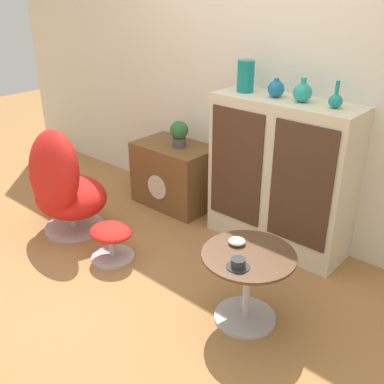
{
  "coord_description": "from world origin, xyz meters",
  "views": [
    {
      "loc": [
        2.0,
        -1.66,
        1.91
      ],
      "look_at": [
        0.09,
        0.5,
        0.55
      ],
      "focal_mm": 42.0,
      "sensor_mm": 36.0,
      "label": 1
    }
  ],
  "objects_px": {
    "vase_leftmost": "(246,76)",
    "bowl": "(237,241)",
    "potted_plant": "(179,133)",
    "teacup": "(238,264)",
    "tv_console": "(175,175)",
    "vase_inner_left": "(276,89)",
    "egg_chair": "(62,185)",
    "coffee_table": "(247,278)",
    "sideboard": "(280,175)",
    "vase_rightmost": "(336,100)",
    "vase_inner_right": "(303,92)",
    "ottoman": "(111,237)"
  },
  "relations": [
    {
      "from": "vase_leftmost",
      "to": "bowl",
      "type": "bearing_deg",
      "value": -55.37
    },
    {
      "from": "potted_plant",
      "to": "teacup",
      "type": "relative_size",
      "value": 1.76
    },
    {
      "from": "tv_console",
      "to": "vase_inner_left",
      "type": "distance_m",
      "value": 1.35
    },
    {
      "from": "vase_inner_left",
      "to": "potted_plant",
      "type": "xyz_separation_m",
      "value": [
        -0.91,
        -0.04,
        -0.51
      ]
    },
    {
      "from": "egg_chair",
      "to": "vase_inner_left",
      "type": "height_order",
      "value": "vase_inner_left"
    },
    {
      "from": "coffee_table",
      "to": "bowl",
      "type": "xyz_separation_m",
      "value": [
        -0.12,
        0.04,
        0.19
      ]
    },
    {
      "from": "egg_chair",
      "to": "coffee_table",
      "type": "xyz_separation_m",
      "value": [
        1.75,
        0.09,
        -0.12
      ]
    },
    {
      "from": "sideboard",
      "to": "vase_inner_left",
      "type": "distance_m",
      "value": 0.65
    },
    {
      "from": "sideboard",
      "to": "tv_console",
      "type": "distance_m",
      "value": 1.11
    },
    {
      "from": "vase_leftmost",
      "to": "potted_plant",
      "type": "distance_m",
      "value": 0.86
    },
    {
      "from": "tv_console",
      "to": "egg_chair",
      "type": "bearing_deg",
      "value": -108.44
    },
    {
      "from": "egg_chair",
      "to": "bowl",
      "type": "relative_size",
      "value": 8.64
    },
    {
      "from": "sideboard",
      "to": "vase_rightmost",
      "type": "height_order",
      "value": "vase_rightmost"
    },
    {
      "from": "tv_console",
      "to": "vase_rightmost",
      "type": "bearing_deg",
      "value": 1.44
    },
    {
      "from": "vase_inner_right",
      "to": "teacup",
      "type": "height_order",
      "value": "vase_inner_right"
    },
    {
      "from": "bowl",
      "to": "potted_plant",
      "type": "bearing_deg",
      "value": 146.29
    },
    {
      "from": "egg_chair",
      "to": "ottoman",
      "type": "bearing_deg",
      "value": -1.57
    },
    {
      "from": "vase_rightmost",
      "to": "tv_console",
      "type": "bearing_deg",
      "value": -178.56
    },
    {
      "from": "ottoman",
      "to": "vase_leftmost",
      "type": "xyz_separation_m",
      "value": [
        0.43,
        1.02,
        1.09
      ]
    },
    {
      "from": "coffee_table",
      "to": "bowl",
      "type": "height_order",
      "value": "bowl"
    },
    {
      "from": "vase_inner_left",
      "to": "coffee_table",
      "type": "bearing_deg",
      "value": -63.61
    },
    {
      "from": "vase_rightmost",
      "to": "potted_plant",
      "type": "height_order",
      "value": "vase_rightmost"
    },
    {
      "from": "coffee_table",
      "to": "teacup",
      "type": "bearing_deg",
      "value": -78.15
    },
    {
      "from": "potted_plant",
      "to": "teacup",
      "type": "height_order",
      "value": "potted_plant"
    },
    {
      "from": "potted_plant",
      "to": "vase_leftmost",
      "type": "bearing_deg",
      "value": 3.11
    },
    {
      "from": "egg_chair",
      "to": "potted_plant",
      "type": "bearing_deg",
      "value": 68.29
    },
    {
      "from": "teacup",
      "to": "egg_chair",
      "type": "bearing_deg",
      "value": 178.23
    },
    {
      "from": "vase_leftmost",
      "to": "vase_inner_left",
      "type": "bearing_deg",
      "value": 0.0
    },
    {
      "from": "egg_chair",
      "to": "potted_plant",
      "type": "xyz_separation_m",
      "value": [
        0.39,
        0.97,
        0.29
      ]
    },
    {
      "from": "teacup",
      "to": "vase_inner_right",
      "type": "bearing_deg",
      "value": 104.53
    },
    {
      "from": "coffee_table",
      "to": "vase_inner_right",
      "type": "relative_size",
      "value": 3.37
    },
    {
      "from": "sideboard",
      "to": "vase_leftmost",
      "type": "relative_size",
      "value": 5.0
    },
    {
      "from": "coffee_table",
      "to": "vase_rightmost",
      "type": "bearing_deg",
      "value": 90.13
    },
    {
      "from": "egg_chair",
      "to": "ottoman",
      "type": "relative_size",
      "value": 2.65
    },
    {
      "from": "sideboard",
      "to": "coffee_table",
      "type": "bearing_deg",
      "value": -68.65
    },
    {
      "from": "sideboard",
      "to": "teacup",
      "type": "distance_m",
      "value": 1.13
    },
    {
      "from": "ottoman",
      "to": "vase_leftmost",
      "type": "relative_size",
      "value": 1.48
    },
    {
      "from": "vase_inner_right",
      "to": "potted_plant",
      "type": "bearing_deg",
      "value": -178.2
    },
    {
      "from": "sideboard",
      "to": "vase_leftmost",
      "type": "height_order",
      "value": "vase_leftmost"
    },
    {
      "from": "egg_chair",
      "to": "vase_inner_right",
      "type": "relative_size",
      "value": 5.51
    },
    {
      "from": "coffee_table",
      "to": "vase_inner_right",
      "type": "distance_m",
      "value": 1.32
    },
    {
      "from": "vase_inner_left",
      "to": "teacup",
      "type": "distance_m",
      "value": 1.37
    },
    {
      "from": "vase_inner_right",
      "to": "sideboard",
      "type": "bearing_deg",
      "value": -178.0
    },
    {
      "from": "sideboard",
      "to": "ottoman",
      "type": "xyz_separation_m",
      "value": [
        -0.79,
        -1.02,
        -0.4
      ]
    },
    {
      "from": "vase_inner_right",
      "to": "bowl",
      "type": "height_order",
      "value": "vase_inner_right"
    },
    {
      "from": "teacup",
      "to": "vase_rightmost",
      "type": "bearing_deg",
      "value": 91.81
    },
    {
      "from": "vase_leftmost",
      "to": "sideboard",
      "type": "bearing_deg",
      "value": -0.61
    },
    {
      "from": "coffee_table",
      "to": "vase_rightmost",
      "type": "xyz_separation_m",
      "value": [
        -0.0,
        0.91,
        0.91
      ]
    },
    {
      "from": "vase_inner_right",
      "to": "vase_rightmost",
      "type": "distance_m",
      "value": 0.24
    },
    {
      "from": "vase_inner_right",
      "to": "potted_plant",
      "type": "height_order",
      "value": "vase_inner_right"
    }
  ]
}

